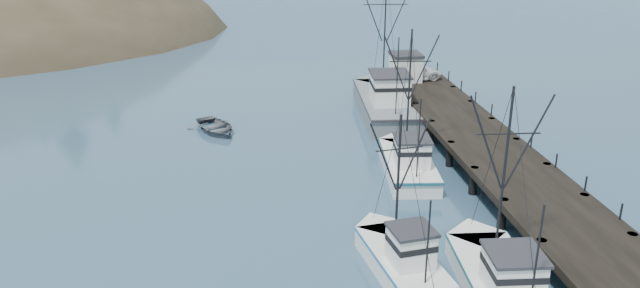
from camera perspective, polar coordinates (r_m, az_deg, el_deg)
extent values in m
cube|color=black|center=(49.12, 14.74, 0.07)|extent=(6.00, 44.00, 0.50)
cylinder|color=black|center=(36.09, 19.42, -9.65)|extent=(0.56, 0.56, 2.00)
cylinder|color=black|center=(38.60, 26.43, -8.66)|extent=(0.56, 0.56, 2.00)
cylinder|color=black|center=(40.02, 16.34, -6.15)|extent=(0.56, 0.56, 2.00)
cylinder|color=black|center=(42.30, 22.85, -5.49)|extent=(0.56, 0.56, 2.00)
cylinder|color=black|center=(44.18, 13.85, -3.27)|extent=(0.56, 0.56, 2.00)
cylinder|color=black|center=(46.25, 19.89, -2.83)|extent=(0.56, 0.56, 2.00)
cylinder|color=black|center=(48.49, 11.81, -0.90)|extent=(0.56, 0.56, 2.00)
cylinder|color=black|center=(50.39, 17.41, -0.60)|extent=(0.56, 0.56, 2.00)
cylinder|color=black|center=(52.92, 10.10, 1.09)|extent=(0.56, 0.56, 2.00)
cylinder|color=black|center=(54.67, 15.32, 1.30)|extent=(0.56, 0.56, 2.00)
cylinder|color=black|center=(57.45, 8.66, 2.76)|extent=(0.56, 0.56, 2.00)
cylinder|color=black|center=(59.06, 13.53, 2.91)|extent=(0.56, 0.56, 2.00)
cylinder|color=black|center=(62.05, 7.43, 4.19)|extent=(0.56, 0.56, 2.00)
cylinder|color=black|center=(63.54, 11.99, 4.30)|extent=(0.56, 0.56, 2.00)
cylinder|color=black|center=(66.71, 6.37, 5.41)|extent=(0.56, 0.56, 2.00)
cylinder|color=black|center=(68.10, 10.65, 5.50)|extent=(0.56, 0.56, 2.00)
cube|color=beige|center=(94.96, -25.85, 8.34)|extent=(4.00, 5.00, 2.80)
cube|color=silver|center=(90.29, -20.07, 7.89)|extent=(1.00, 3.50, 0.90)
cylinder|color=black|center=(89.75, -20.30, 9.69)|extent=(0.08, 0.08, 6.00)
cube|color=silver|center=(90.77, -18.45, 8.15)|extent=(1.00, 3.50, 0.90)
cylinder|color=black|center=(90.23, -18.66, 9.94)|extent=(0.08, 0.08, 6.00)
cube|color=silver|center=(94.69, -26.46, 7.53)|extent=(1.00, 3.50, 0.90)
cylinder|color=black|center=(94.17, -26.74, 9.24)|extent=(0.08, 0.08, 6.00)
cube|color=silver|center=(94.64, -20.48, 8.39)|extent=(1.00, 3.50, 0.90)
cylinder|color=black|center=(94.12, -20.71, 10.10)|extent=(0.08, 0.08, 6.00)
cube|color=silver|center=(95.68, -17.85, 8.82)|extent=(1.00, 3.50, 0.90)
cylinder|color=black|center=(95.17, -18.04, 10.52)|extent=(0.08, 0.08, 6.00)
cube|color=silver|center=(37.30, 14.02, -8.94)|extent=(3.49, 3.49, 1.60)
cube|color=#185F63|center=(33.33, 16.35, -11.65)|extent=(4.18, 9.41, 0.18)
cube|color=silver|center=(31.89, 17.22, -11.14)|extent=(2.61, 2.69, 1.90)
cube|color=#26262B|center=(31.37, 17.42, -9.54)|extent=(2.84, 2.93, 0.16)
cylinder|color=black|center=(32.25, 16.43, -3.05)|extent=(0.14, 0.14, 9.49)
cylinder|color=black|center=(29.12, 19.15, -10.29)|extent=(0.10, 0.10, 5.69)
cube|color=silver|center=(34.48, 7.53, -11.10)|extent=(3.96, 7.58, 1.60)
cube|color=silver|center=(37.34, 5.34, -8.32)|extent=(2.88, 2.88, 1.60)
cube|color=#22609D|center=(34.12, 7.58, -10.11)|extent=(4.05, 7.78, 0.18)
cube|color=silver|center=(32.86, 8.31, -9.32)|extent=(2.32, 2.32, 1.90)
cube|color=#26262B|center=(32.36, 8.40, -7.74)|extent=(2.52, 2.53, 0.16)
cylinder|color=black|center=(33.24, 7.14, -3.46)|extent=(0.14, 0.14, 7.50)
cylinder|color=black|center=(30.77, 9.84, -8.86)|extent=(0.10, 0.10, 4.50)
cube|color=silver|center=(46.73, 8.06, -2.22)|extent=(4.21, 9.01, 1.60)
cube|color=silver|center=(50.72, 7.28, -0.30)|extent=(3.34, 3.34, 1.60)
cube|color=#174B5D|center=(46.47, 8.10, -1.43)|extent=(4.29, 9.24, 0.18)
cube|color=silver|center=(45.06, 8.39, -0.73)|extent=(2.58, 2.68, 1.90)
cube|color=#26262B|center=(44.69, 8.46, 0.50)|extent=(2.80, 2.92, 0.16)
cylinder|color=black|center=(46.17, 8.13, 4.68)|extent=(0.14, 0.14, 9.31)
cylinder|color=black|center=(42.35, 9.02, 0.48)|extent=(0.10, 0.10, 5.59)
cube|color=slate|center=(59.57, 6.01, 3.29)|extent=(5.49, 13.63, 2.20)
cube|color=slate|center=(65.89, 5.08, 5.04)|extent=(4.63, 4.63, 2.20)
cube|color=#242328|center=(59.28, 6.05, 4.21)|extent=(5.60, 13.98, 0.18)
cube|color=silver|center=(57.27, 6.38, 5.06)|extent=(3.48, 3.97, 2.60)
cube|color=#26262B|center=(56.91, 6.43, 6.40)|extent=(3.78, 4.33, 0.16)
cylinder|color=black|center=(59.92, 5.93, 9.95)|extent=(0.14, 0.14, 11.08)
cylinder|color=black|center=(53.49, 7.08, 6.15)|extent=(0.10, 0.10, 6.65)
cube|color=silver|center=(64.54, 7.82, 6.89)|extent=(2.80, 3.00, 2.50)
cube|color=#26262B|center=(64.22, 7.88, 8.10)|extent=(3.00, 3.20, 0.30)
imported|color=silver|center=(64.89, 8.58, 6.51)|extent=(6.16, 3.75, 1.60)
imported|color=#4F5258|center=(56.00, -9.53, 1.15)|extent=(5.94, 6.72, 1.15)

